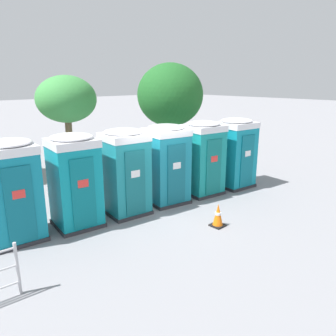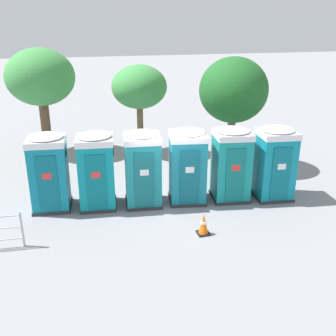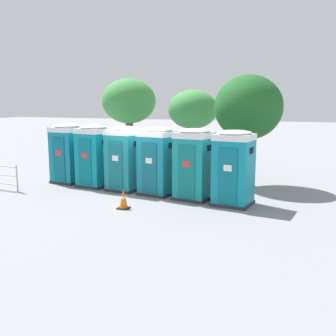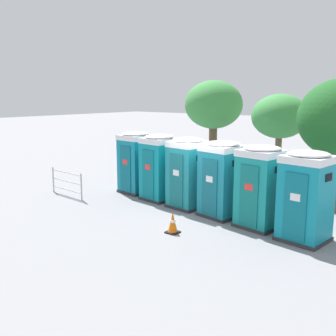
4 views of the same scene
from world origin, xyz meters
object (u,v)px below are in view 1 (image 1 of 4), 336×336
at_px(portapotty_1, 75,180).
at_px(street_tree_1, 66,100).
at_px(portapotty_4, 203,157).
at_px(street_tree_0, 170,96).
at_px(portapotty_3, 166,164).
at_px(portapotty_5, 235,152).
at_px(portapotty_2, 125,172).
at_px(portapotty_0, 13,190).
at_px(traffic_cone, 218,215).

xyz_separation_m(portapotty_1, street_tree_1, (2.51, 5.26, 1.77)).
height_order(portapotty_4, street_tree_0, street_tree_0).
height_order(portapotty_3, street_tree_1, street_tree_1).
relative_size(portapotty_1, portapotty_4, 1.00).
relative_size(portapotty_5, street_tree_0, 0.56).
relative_size(portapotty_2, street_tree_1, 0.63).
bearing_deg(portapotty_1, portapotty_2, -7.68).
xyz_separation_m(portapotty_0, traffic_cone, (4.24, -2.95, -0.97)).
bearing_deg(portapotty_1, traffic_cone, -44.08).
relative_size(portapotty_1, portapotty_2, 1.00).
bearing_deg(portapotty_1, portapotty_4, -7.23).
xyz_separation_m(portapotty_2, traffic_cone, (1.26, -2.47, -0.97)).
bearing_deg(portapotty_5, portapotty_2, 171.71).
xyz_separation_m(portapotty_2, street_tree_1, (1.02, 5.46, 1.77)).
bearing_deg(portapotty_1, street_tree_0, 22.92).
relative_size(street_tree_1, traffic_cone, 6.34).
distance_m(portapotty_0, street_tree_1, 6.63).
xyz_separation_m(portapotty_1, portapotty_2, (1.49, -0.20, -0.00)).
bearing_deg(street_tree_0, portapotty_2, -148.36).
height_order(portapotty_0, street_tree_1, street_tree_1).
distance_m(portapotty_1, portapotty_5, 6.03).
height_order(portapotty_0, street_tree_0, street_tree_0).
xyz_separation_m(portapotty_0, portapotty_2, (2.98, -0.48, 0.00)).
bearing_deg(street_tree_0, portapotty_4, -113.51).
bearing_deg(portapotty_0, street_tree_0, 16.62).
relative_size(portapotty_0, street_tree_0, 0.56).
distance_m(portapotty_0, portapotty_5, 7.54).
bearing_deg(portapotty_4, street_tree_0, 66.49).
distance_m(portapotty_0, street_tree_0, 7.84).
bearing_deg(traffic_cone, portapotty_2, 117.11).
xyz_separation_m(portapotty_4, traffic_cone, (-1.73, -2.10, -0.97)).
distance_m(portapotty_0, portapotty_3, 4.52).
bearing_deg(portapotty_2, portapotty_4, -7.00).
relative_size(portapotty_0, portapotty_5, 1.00).
height_order(portapotty_0, portapotty_4, same).
xyz_separation_m(portapotty_5, street_tree_0, (-0.17, 3.31, 1.93)).
bearing_deg(portapotty_4, portapotty_3, 171.71).
bearing_deg(street_tree_1, portapotty_4, -71.31).
xyz_separation_m(street_tree_0, traffic_cone, (-3.04, -5.12, -2.90)).
bearing_deg(portapotty_0, portapotty_2, -9.16).
distance_m(portapotty_2, traffic_cone, 2.94).
bearing_deg(portapotty_0, portapotty_4, -8.08).
distance_m(street_tree_0, traffic_cone, 6.63).
distance_m(portapotty_1, portapotty_2, 1.51).
bearing_deg(portapotty_3, portapotty_2, 174.28).
height_order(portapotty_0, portapotty_5, same).
height_order(portapotty_3, portapotty_5, same).
bearing_deg(portapotty_4, traffic_cone, -129.43).
bearing_deg(portapotty_5, portapotty_0, 171.36).
distance_m(portapotty_1, portapotty_4, 4.52).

